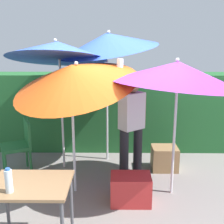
{
  "coord_description": "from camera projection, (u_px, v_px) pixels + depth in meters",
  "views": [
    {
      "loc": [
        0.04,
        -3.64,
        2.08
      ],
      "look_at": [
        0.0,
        0.3,
        1.1
      ],
      "focal_mm": 43.97,
      "sensor_mm": 36.0,
      "label": 1
    }
  ],
  "objects": [
    {
      "name": "ground_plane",
      "position": [
        112.0,
        189.0,
        4.04
      ],
      "size": [
        24.0,
        24.0,
        0.0
      ],
      "primitive_type": "plane",
      "color": "gray"
    },
    {
      "name": "hedge_row",
      "position": [
        113.0,
        111.0,
        5.54
      ],
      "size": [
        8.0,
        0.7,
        1.52
      ],
      "primitive_type": "cube",
      "color": "#23602D",
      "rests_on": "ground_plane"
    },
    {
      "name": "umbrella_rainbow",
      "position": [
        57.0,
        51.0,
        4.31
      ],
      "size": [
        1.6,
        1.61,
        2.29
      ],
      "color": "silver",
      "rests_on": "ground_plane"
    },
    {
      "name": "umbrella_orange",
      "position": [
        108.0,
        42.0,
        4.58
      ],
      "size": [
        1.73,
        1.7,
        2.48
      ],
      "color": "silver",
      "rests_on": "ground_plane"
    },
    {
      "name": "umbrella_yellow",
      "position": [
        177.0,
        73.0,
        3.56
      ],
      "size": [
        1.77,
        1.75,
        1.97
      ],
      "color": "silver",
      "rests_on": "ground_plane"
    },
    {
      "name": "umbrella_navy",
      "position": [
        74.0,
        76.0,
        3.57
      ],
      "size": [
        1.77,
        1.69,
        2.17
      ],
      "color": "silver",
      "rests_on": "ground_plane"
    },
    {
      "name": "person_vendor",
      "position": [
        131.0,
        121.0,
        4.17
      ],
      "size": [
        0.49,
        0.4,
        1.88
      ],
      "color": "black",
      "rests_on": "ground_plane"
    },
    {
      "name": "chair_plastic",
      "position": [
        20.0,
        143.0,
        4.45
      ],
      "size": [
        0.59,
        0.59,
        0.89
      ],
      "color": "#236633",
      "rests_on": "ground_plane"
    },
    {
      "name": "cooler_box",
      "position": [
        131.0,
        189.0,
        3.65
      ],
      "size": [
        0.53,
        0.34,
        0.4
      ],
      "primitive_type": "cube",
      "color": "red",
      "rests_on": "ground_plane"
    },
    {
      "name": "crate_cardboard",
      "position": [
        164.0,
        158.0,
        4.65
      ],
      "size": [
        0.43,
        0.37,
        0.4
      ],
      "primitive_type": "cube",
      "color": "#9E7A4C",
      "rests_on": "ground_plane"
    },
    {
      "name": "folding_table",
      "position": [
        30.0,
        191.0,
        2.73
      ],
      "size": [
        0.8,
        0.6,
        0.74
      ],
      "color": "#4C4C51",
      "rests_on": "ground_plane"
    },
    {
      "name": "bottle_water",
      "position": [
        9.0,
        181.0,
        2.52
      ],
      "size": [
        0.07,
        0.07,
        0.24
      ],
      "color": "silver",
      "rests_on": "folding_table"
    }
  ]
}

